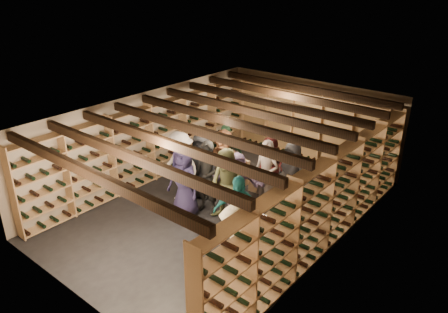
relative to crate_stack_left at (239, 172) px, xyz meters
name	(u,v)px	position (x,y,z in m)	size (l,w,h in m)	color
ground	(225,209)	(0.57, -1.30, -0.34)	(8.00, 8.00, 0.00)	black
walls	(225,164)	(0.57, -1.30, 0.86)	(5.52, 8.02, 2.40)	tan
ceiling	(225,114)	(0.57, -1.30, 2.06)	(5.50, 8.00, 0.01)	beige
ceiling_joists	(225,120)	(0.57, -1.30, 1.92)	(5.40, 7.12, 0.18)	black
wine_rack_left	(150,142)	(-2.00, -1.30, 0.74)	(0.32, 7.50, 2.15)	#9E744D
wine_rack_right	(325,204)	(3.14, -1.30, 0.74)	(0.32, 7.50, 2.15)	#9E744D
wine_rack_back	(308,126)	(0.57, 2.53, 0.73)	(4.70, 0.30, 2.15)	#9E744D
crate_stack_left	(239,172)	(0.00, 0.00, 0.00)	(0.54, 0.39, 0.68)	tan
crate_stack_right	(260,182)	(0.68, 0.00, -0.08)	(0.54, 0.40, 0.51)	tan
crate_loose	(329,182)	(1.91, 1.46, -0.25)	(0.50, 0.33, 0.17)	tan
person_0	(201,166)	(-0.30, -1.16, 0.50)	(0.82, 0.53, 1.68)	black
person_1	(207,178)	(0.32, -1.64, 0.55)	(0.65, 0.43, 1.78)	black
person_2	(228,187)	(0.96, -1.67, 0.54)	(0.86, 0.67, 1.77)	brown
person_3	(235,243)	(2.31, -3.12, 0.42)	(0.99, 0.57, 1.53)	beige
person_4	(238,215)	(1.85, -2.45, 0.52)	(1.01, 0.42, 1.73)	#1E7578
person_5	(223,164)	(0.10, -0.79, 0.55)	(1.65, 0.52, 1.78)	brown
person_6	(184,181)	(-0.01, -2.07, 0.52)	(0.84, 0.55, 1.72)	#231D3F
person_7	(266,175)	(1.26, -0.60, 0.52)	(0.63, 0.41, 1.72)	gray
person_8	(271,168)	(1.05, -0.09, 0.46)	(0.78, 0.61, 1.60)	#4B1616
person_9	(180,167)	(-0.56, -1.65, 0.56)	(1.16, 0.67, 1.80)	beige
person_10	(225,156)	(-0.21, -0.34, 0.52)	(1.01, 0.42, 1.72)	#21452D
person_11	(237,182)	(0.81, -1.15, 0.40)	(1.37, 0.44, 1.48)	slate
person_12	(292,173)	(1.59, 0.00, 0.45)	(0.77, 0.50, 1.57)	#303035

